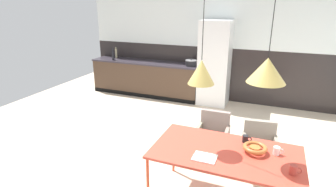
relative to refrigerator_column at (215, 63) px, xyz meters
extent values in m
plane|color=beige|center=(-0.20, -3.04, -1.01)|extent=(9.01, 9.01, 0.00)
cube|color=#282322|center=(-0.20, 0.36, -0.34)|extent=(6.58, 0.12, 1.34)
cube|color=silver|center=(-0.20, 0.36, 1.00)|extent=(6.58, 0.12, 1.34)
cube|color=#463224|center=(-1.86, 0.00, -0.58)|extent=(2.96, 0.60, 0.87)
cube|color=#322C34|center=(-1.86, 0.00, -0.12)|extent=(2.99, 0.63, 0.04)
cube|color=black|center=(-1.86, -0.30, -0.96)|extent=(2.96, 0.01, 0.10)
cube|color=silver|center=(0.00, 0.00, 0.00)|extent=(0.71, 0.60, 2.03)
cube|color=#CE4332|center=(0.94, -3.51, -0.27)|extent=(1.72, 0.94, 0.03)
cylinder|color=#D5482C|center=(0.12, -3.08, -0.65)|extent=(0.04, 0.04, 0.73)
cylinder|color=#CC3E2B|center=(1.76, -3.08, -0.65)|extent=(0.04, 0.04, 0.73)
cylinder|color=#D3492B|center=(0.12, -3.94, -0.65)|extent=(0.04, 0.04, 0.73)
cube|color=gray|center=(0.58, -2.60, -0.60)|extent=(0.49, 0.47, 0.06)
cube|color=gray|center=(0.58, -2.40, -0.40)|extent=(0.46, 0.09, 0.35)
cube|color=gray|center=(0.80, -2.59, -0.50)|extent=(0.06, 0.41, 0.14)
cube|color=gray|center=(0.36, -2.60, -0.50)|extent=(0.06, 0.41, 0.14)
cylinder|color=black|center=(0.78, -2.78, -0.82)|extent=(0.02, 0.02, 0.38)
cylinder|color=black|center=(0.38, -2.79, -0.82)|extent=(0.02, 0.02, 0.38)
cylinder|color=black|center=(0.78, -2.40, -0.82)|extent=(0.02, 0.02, 0.38)
cylinder|color=black|center=(0.38, -2.41, -0.82)|extent=(0.02, 0.02, 0.38)
cylinder|color=black|center=(0.78, -2.59, -1.01)|extent=(0.02, 0.41, 0.02)
cylinder|color=black|center=(0.38, -2.60, -1.01)|extent=(0.02, 0.41, 0.02)
cube|color=gray|center=(1.29, -2.70, -0.60)|extent=(0.54, 0.52, 0.06)
cube|color=gray|center=(1.26, -2.51, -0.40)|extent=(0.46, 0.14, 0.34)
cube|color=gray|center=(1.51, -2.68, -0.50)|extent=(0.10, 0.42, 0.14)
cube|color=gray|center=(1.07, -2.73, -0.50)|extent=(0.10, 0.42, 0.14)
cylinder|color=black|center=(1.51, -2.87, -0.82)|extent=(0.02, 0.02, 0.39)
cylinder|color=black|center=(1.12, -2.92, -0.82)|extent=(0.02, 0.02, 0.39)
cylinder|color=black|center=(1.46, -2.49, -0.82)|extent=(0.02, 0.02, 0.39)
cylinder|color=black|center=(1.07, -2.54, -0.82)|extent=(0.02, 0.02, 0.39)
cylinder|color=black|center=(1.49, -2.68, -1.01)|extent=(0.07, 0.41, 0.02)
cylinder|color=black|center=(1.09, -2.73, -1.01)|extent=(0.07, 0.41, 0.02)
cylinder|color=#B2662D|center=(1.26, -3.41, -0.22)|extent=(0.12, 0.12, 0.07)
torus|color=#B05F2E|center=(1.26, -3.41, -0.20)|extent=(0.28, 0.28, 0.05)
cube|color=white|center=(0.68, -3.74, -0.25)|extent=(0.13, 0.21, 0.01)
cube|color=white|center=(0.81, -3.74, -0.25)|extent=(0.13, 0.21, 0.01)
cube|color=beige|center=(0.75, -3.74, -0.24)|extent=(0.01, 0.21, 0.00)
cylinder|color=white|center=(1.49, -3.36, -0.21)|extent=(0.07, 0.07, 0.10)
torus|color=white|center=(1.54, -3.36, -0.20)|extent=(0.07, 0.01, 0.07)
cylinder|color=#B23D33|center=(1.66, -3.70, -0.21)|extent=(0.07, 0.07, 0.10)
torus|color=#B23D33|center=(1.70, -3.70, -0.20)|extent=(0.07, 0.01, 0.07)
cylinder|color=black|center=(1.12, -3.20, -0.21)|extent=(0.07, 0.07, 0.09)
torus|color=black|center=(1.17, -3.20, -0.21)|extent=(0.06, 0.01, 0.06)
cylinder|color=black|center=(-0.58, -0.03, -0.04)|extent=(0.28, 0.28, 0.13)
cylinder|color=gray|center=(-0.58, -0.03, 0.04)|extent=(0.29, 0.29, 0.01)
sphere|color=black|center=(-0.58, -0.03, 0.06)|extent=(0.02, 0.02, 0.02)
cylinder|color=black|center=(-2.75, -0.17, 0.02)|extent=(0.06, 0.06, 0.25)
cylinder|color=black|center=(-2.75, -0.17, 0.20)|extent=(0.03, 0.03, 0.09)
cylinder|color=tan|center=(-2.84, 0.13, 0.02)|extent=(0.06, 0.06, 0.25)
cylinder|color=tan|center=(-2.84, 0.13, 0.18)|extent=(0.03, 0.03, 0.05)
cylinder|color=black|center=(0.60, -3.47, 1.21)|extent=(0.01, 0.01, 0.82)
cone|color=tan|center=(0.60, -3.47, 0.66)|extent=(0.31, 0.31, 0.28)
cylinder|color=black|center=(1.29, -3.50, 1.25)|extent=(0.01, 0.01, 0.74)
cone|color=tan|center=(1.29, -3.50, 0.75)|extent=(0.40, 0.40, 0.26)
camera|label=1|loc=(1.36, -6.36, 1.42)|focal=28.97mm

